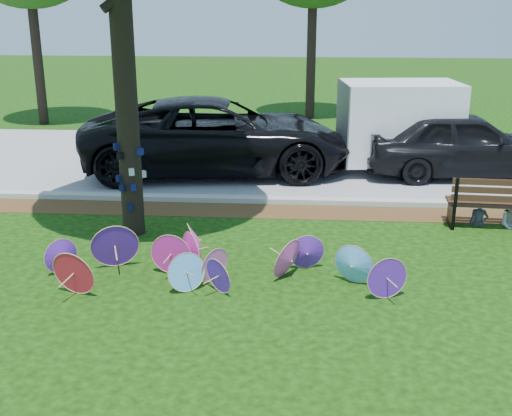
% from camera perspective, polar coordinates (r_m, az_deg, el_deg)
% --- Properties ---
extents(ground, '(90.00, 90.00, 0.00)m').
position_cam_1_polar(ground, '(10.34, -3.60, -8.14)').
color(ground, black).
rests_on(ground, ground).
extents(mulch_strip, '(90.00, 1.00, 0.01)m').
position_cam_1_polar(mulch_strip, '(14.49, -1.26, -0.26)').
color(mulch_strip, '#472D16').
rests_on(mulch_strip, ground).
extents(curb, '(90.00, 0.30, 0.12)m').
position_cam_1_polar(curb, '(15.13, -1.02, 0.78)').
color(curb, '#B7B5AD').
rests_on(curb, ground).
extents(street, '(90.00, 8.00, 0.01)m').
position_cam_1_polar(street, '(19.13, 0.08, 4.31)').
color(street, gray).
rests_on(street, ground).
extents(parasol_pile, '(6.08, 2.17, 0.86)m').
position_cam_1_polar(parasol_pile, '(10.98, -4.62, -4.48)').
color(parasol_pile, '#EC46AC').
rests_on(parasol_pile, ground).
extents(black_van, '(7.68, 4.28, 2.03)m').
position_cam_1_polar(black_van, '(17.59, -3.39, 6.42)').
color(black_van, black).
rests_on(black_van, ground).
extents(dark_pickup, '(5.35, 2.44, 1.78)m').
position_cam_1_polar(dark_pickup, '(18.01, 17.93, 5.44)').
color(dark_pickup, black).
rests_on(dark_pickup, ground).
extents(cargo_trailer, '(3.26, 2.25, 2.75)m').
position_cam_1_polar(cargo_trailer, '(18.02, 12.61, 7.47)').
color(cargo_trailer, white).
rests_on(cargo_trailer, ground).
extents(park_bench, '(2.16, 0.93, 1.10)m').
position_cam_1_polar(park_bench, '(14.27, 20.76, 0.55)').
color(park_bench, black).
rests_on(park_bench, ground).
extents(person_left, '(0.41, 0.28, 1.08)m').
position_cam_1_polar(person_left, '(14.22, 19.35, 0.60)').
color(person_left, '#3A3D4F').
rests_on(person_left, ground).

